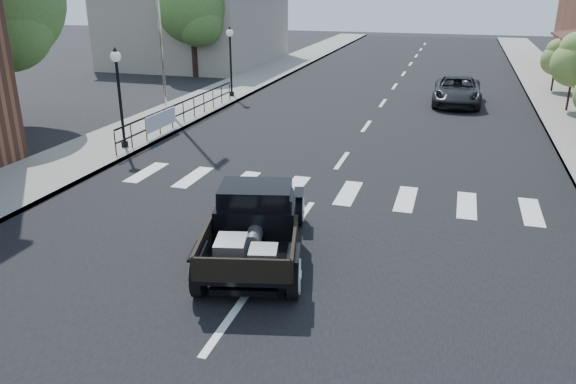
# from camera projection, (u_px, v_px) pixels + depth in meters

# --- Properties ---
(ground) EXTENTS (120.00, 120.00, 0.00)m
(ground) POSITION_uv_depth(u_px,v_px,m) (278.00, 251.00, 12.43)
(ground) COLOR black
(ground) RESTS_ON ground
(road) EXTENTS (14.00, 80.00, 0.02)m
(road) POSITION_uv_depth(u_px,v_px,m) (377.00, 112.00, 25.89)
(road) COLOR black
(road) RESTS_ON ground
(road_markings) EXTENTS (12.00, 60.00, 0.06)m
(road_markings) POSITION_uv_depth(u_px,v_px,m) (358.00, 139.00, 21.40)
(road_markings) COLOR silver
(road_markings) RESTS_ON ground
(sidewalk_left) EXTENTS (3.00, 80.00, 0.15)m
(sidewalk_left) POSITION_uv_depth(u_px,v_px,m) (208.00, 100.00, 28.16)
(sidewalk_left) COLOR gray
(sidewalk_left) RESTS_ON ground
(low_building_left) EXTENTS (10.00, 12.00, 5.00)m
(low_building_left) POSITION_uv_depth(u_px,v_px,m) (198.00, 28.00, 40.73)
(low_building_left) COLOR gray
(low_building_left) RESTS_ON ground
(railing) EXTENTS (0.08, 10.00, 1.00)m
(railing) POSITION_uv_depth(u_px,v_px,m) (183.00, 110.00, 23.15)
(railing) COLOR black
(railing) RESTS_ON sidewalk_left
(banner) EXTENTS (0.04, 2.20, 0.60)m
(banner) POSITION_uv_depth(u_px,v_px,m) (162.00, 126.00, 21.40)
(banner) COLOR silver
(banner) RESTS_ON sidewalk_left
(lamp_post_b) EXTENTS (0.36, 0.36, 3.43)m
(lamp_post_b) POSITION_uv_depth(u_px,v_px,m) (120.00, 99.00, 19.22)
(lamp_post_b) COLOR black
(lamp_post_b) RESTS_ON sidewalk_left
(lamp_post_c) EXTENTS (0.36, 0.36, 3.43)m
(lamp_post_c) POSITION_uv_depth(u_px,v_px,m) (231.00, 62.00, 28.19)
(lamp_post_c) COLOR black
(lamp_post_c) RESTS_ON sidewalk_left
(big_tree_near) EXTENTS (5.24, 5.24, 7.69)m
(big_tree_near) POSITION_uv_depth(u_px,v_px,m) (1.00, 30.00, 22.05)
(big_tree_near) COLOR #41672C
(big_tree_near) RESTS_ON ground
(big_tree_far) EXTENTS (4.31, 4.31, 6.33)m
(big_tree_far) POSITION_uv_depth(u_px,v_px,m) (193.00, 25.00, 34.44)
(big_tree_far) COLOR #41672C
(big_tree_far) RESTS_ON ground
(small_tree_d) EXTENTS (2.00, 2.00, 3.33)m
(small_tree_d) POSITION_uv_depth(u_px,v_px,m) (573.00, 73.00, 24.93)
(small_tree_d) COLOR olive
(small_tree_d) RESTS_ON sidewalk_right
(small_tree_e) EXTENTS (1.57, 1.57, 2.62)m
(small_tree_e) POSITION_uv_depth(u_px,v_px,m) (555.00, 66.00, 29.65)
(small_tree_e) COLOR olive
(small_tree_e) RESTS_ON sidewalk_right
(hotrod_pickup) EXTENTS (3.20, 5.03, 1.61)m
(hotrod_pickup) POSITION_uv_depth(u_px,v_px,m) (255.00, 223.00, 11.88)
(hotrod_pickup) COLOR black
(hotrod_pickup) RESTS_ON ground
(second_car) EXTENTS (2.24, 4.79, 1.33)m
(second_car) POSITION_uv_depth(u_px,v_px,m) (457.00, 91.00, 27.23)
(second_car) COLOR black
(second_car) RESTS_ON ground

